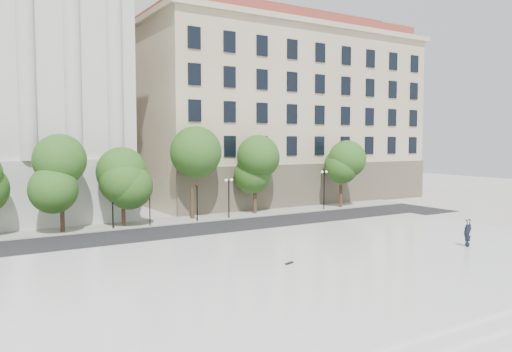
% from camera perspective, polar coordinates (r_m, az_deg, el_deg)
% --- Properties ---
extents(ground, '(160.00, 160.00, 0.00)m').
position_cam_1_polar(ground, '(27.54, 8.67, -12.13)').
color(ground, '#B3B1A9').
rests_on(ground, ground).
extents(plaza, '(44.00, 22.00, 0.45)m').
position_cam_1_polar(plaza, '(29.75, 4.87, -10.43)').
color(plaza, silver).
rests_on(plaza, ground).
extents(street, '(60.00, 8.00, 0.02)m').
position_cam_1_polar(street, '(42.51, -7.33, -6.36)').
color(street, black).
rests_on(street, ground).
extents(far_sidewalk, '(60.00, 4.00, 0.12)m').
position_cam_1_polar(far_sidewalk, '(47.96, -10.30, -5.15)').
color(far_sidewalk, '#AEABA1').
rests_on(far_sidewalk, ground).
extents(building_east, '(36.00, 26.15, 23.00)m').
position_cam_1_polar(building_east, '(69.86, 0.54, 6.88)').
color(building_east, beige).
rests_on(building_east, ground).
extents(traffic_light_west, '(0.73, 1.85, 4.23)m').
position_cam_1_polar(traffic_light_west, '(45.19, -12.08, -1.04)').
color(traffic_light_west, black).
rests_on(traffic_light_west, ground).
extents(traffic_light_east, '(0.62, 1.69, 4.17)m').
position_cam_1_polar(traffic_light_east, '(46.94, -6.75, -0.88)').
color(traffic_light_east, black).
rests_on(traffic_light_east, ground).
extents(person_lying, '(0.71, 1.89, 0.51)m').
position_cam_1_polar(person_lying, '(37.17, 22.99, -7.06)').
color(person_lying, black).
rests_on(person_lying, plaza).
extents(skateboard, '(0.72, 0.43, 0.07)m').
position_cam_1_polar(skateboard, '(29.75, 3.81, -9.90)').
color(skateboard, black).
rests_on(skateboard, plaza).
extents(plaza_steps, '(44.00, 3.00, 0.30)m').
position_cam_1_polar(plaza_steps, '(21.86, 24.63, -16.47)').
color(plaza_steps, silver).
rests_on(plaza_steps, ground).
extents(street_trees, '(47.21, 5.31, 8.05)m').
position_cam_1_polar(street_trees, '(46.42, -11.82, 0.72)').
color(street_trees, '#382619').
rests_on(street_trees, ground).
extents(lamp_posts, '(35.91, 0.28, 4.39)m').
position_cam_1_polar(lamp_posts, '(46.47, -9.18, -1.88)').
color(lamp_posts, black).
rests_on(lamp_posts, ground).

